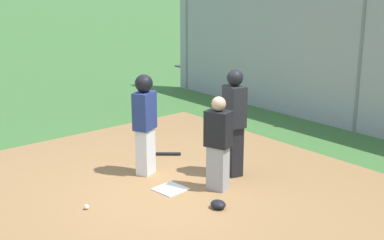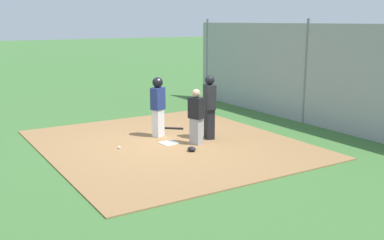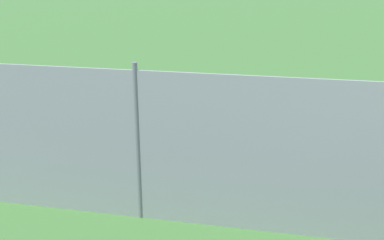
% 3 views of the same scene
% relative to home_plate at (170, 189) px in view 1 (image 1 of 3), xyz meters
% --- Properties ---
extents(ground_plane, '(140.00, 140.00, 0.00)m').
position_rel_home_plate_xyz_m(ground_plane, '(0.00, 0.00, -0.04)').
color(ground_plane, '#3D6B33').
extents(dirt_infield, '(7.20, 6.40, 0.03)m').
position_rel_home_plate_xyz_m(dirt_infield, '(0.00, 0.00, -0.03)').
color(dirt_infield, olive).
rests_on(dirt_infield, ground_plane).
extents(home_plate, '(0.48, 0.48, 0.02)m').
position_rel_home_plate_xyz_m(home_plate, '(0.00, 0.00, 0.00)').
color(home_plate, white).
rests_on(home_plate, dirt_infield).
extents(catcher, '(0.44, 0.37, 1.50)m').
position_rel_home_plate_xyz_m(catcher, '(-0.45, -0.59, 0.76)').
color(catcher, '#9E9EA3').
rests_on(catcher, dirt_infield).
extents(umpire, '(0.43, 0.34, 1.80)m').
position_rel_home_plate_xyz_m(umpire, '(-0.16, -1.21, 0.94)').
color(umpire, black).
rests_on(umpire, dirt_infield).
extents(runner, '(0.40, 0.45, 1.71)m').
position_rel_home_plate_xyz_m(runner, '(0.81, -0.10, 0.97)').
color(runner, silver).
rests_on(runner, dirt_infield).
extents(baseball_bat, '(0.57, 0.66, 0.06)m').
position_rel_home_plate_xyz_m(baseball_bat, '(1.42, -0.83, 0.02)').
color(baseball_bat, black).
rests_on(baseball_bat, dirt_infield).
extents(catcher_mask, '(0.24, 0.20, 0.12)m').
position_rel_home_plate_xyz_m(catcher_mask, '(-0.98, -0.12, 0.05)').
color(catcher_mask, black).
rests_on(catcher_mask, dirt_infield).
extents(baseball, '(0.07, 0.07, 0.07)m').
position_rel_home_plate_xyz_m(baseball, '(0.21, 1.36, 0.03)').
color(baseball, white).
rests_on(baseball, dirt_infield).
extents(backstop_fence, '(12.00, 0.10, 3.35)m').
position_rel_home_plate_xyz_m(backstop_fence, '(0.00, -5.03, 1.56)').
color(backstop_fence, '#93999E').
rests_on(backstop_fence, ground_plane).
extents(parked_car_white, '(4.42, 2.40, 1.28)m').
position_rel_home_plate_xyz_m(parked_car_white, '(5.72, -9.04, 0.57)').
color(parked_car_white, silver).
rests_on(parked_car_white, parking_lot).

